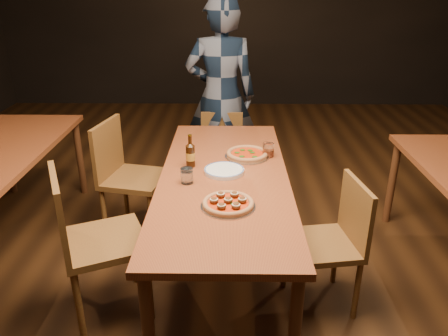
{
  "coord_description": "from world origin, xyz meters",
  "views": [
    {
      "loc": [
        0.04,
        -2.49,
        1.88
      ],
      "look_at": [
        0.0,
        -0.05,
        0.82
      ],
      "focal_mm": 35.0,
      "sensor_mm": 36.0,
      "label": 1
    }
  ],
  "objects_px": {
    "amber_glass": "(268,150)",
    "chair_main_sw": "(135,178)",
    "pizza_meatball": "(228,203)",
    "plate_stack": "(224,171)",
    "water_glass": "(187,176)",
    "pizza_margherita": "(247,154)",
    "table_main": "(224,185)",
    "chair_end": "(221,158)",
    "diner": "(221,96)",
    "chair_main_nw": "(104,240)",
    "beer_bottle": "(190,155)",
    "chair_main_e": "(322,244)"
  },
  "relations": [
    {
      "from": "chair_main_sw",
      "to": "pizza_margherita",
      "type": "bearing_deg",
      "value": -93.56
    },
    {
      "from": "chair_main_e",
      "to": "pizza_margherita",
      "type": "bearing_deg",
      "value": -151.94
    },
    {
      "from": "chair_main_nw",
      "to": "diner",
      "type": "relative_size",
      "value": 0.55
    },
    {
      "from": "plate_stack",
      "to": "amber_glass",
      "type": "xyz_separation_m",
      "value": [
        0.3,
        0.28,
        0.04
      ]
    },
    {
      "from": "chair_main_nw",
      "to": "chair_main_e",
      "type": "xyz_separation_m",
      "value": [
        1.28,
        0.08,
        -0.06
      ]
    },
    {
      "from": "amber_glass",
      "to": "diner",
      "type": "xyz_separation_m",
      "value": [
        -0.35,
        1.14,
        0.09
      ]
    },
    {
      "from": "diner",
      "to": "chair_main_nw",
      "type": "bearing_deg",
      "value": 68.64
    },
    {
      "from": "pizza_margherita",
      "to": "beer_bottle",
      "type": "height_order",
      "value": "beer_bottle"
    },
    {
      "from": "chair_end",
      "to": "plate_stack",
      "type": "bearing_deg",
      "value": -85.46
    },
    {
      "from": "chair_main_e",
      "to": "diner",
      "type": "bearing_deg",
      "value": -168.33
    },
    {
      "from": "table_main",
      "to": "beer_bottle",
      "type": "relative_size",
      "value": 9.41
    },
    {
      "from": "plate_stack",
      "to": "beer_bottle",
      "type": "distance_m",
      "value": 0.25
    },
    {
      "from": "water_glass",
      "to": "beer_bottle",
      "type": "bearing_deg",
      "value": 89.82
    },
    {
      "from": "chair_main_e",
      "to": "water_glass",
      "type": "height_order",
      "value": "chair_main_e"
    },
    {
      "from": "chair_end",
      "to": "pizza_margherita",
      "type": "bearing_deg",
      "value": -74.31
    },
    {
      "from": "chair_main_e",
      "to": "diner",
      "type": "height_order",
      "value": "diner"
    },
    {
      "from": "plate_stack",
      "to": "water_glass",
      "type": "bearing_deg",
      "value": -145.12
    },
    {
      "from": "chair_main_sw",
      "to": "plate_stack",
      "type": "xyz_separation_m",
      "value": [
        0.69,
        -0.51,
        0.29
      ]
    },
    {
      "from": "pizza_meatball",
      "to": "amber_glass",
      "type": "relative_size",
      "value": 3.06
    },
    {
      "from": "chair_end",
      "to": "amber_glass",
      "type": "height_order",
      "value": "amber_glass"
    },
    {
      "from": "pizza_margherita",
      "to": "diner",
      "type": "relative_size",
      "value": 0.17
    },
    {
      "from": "amber_glass",
      "to": "chair_main_e",
      "type": "bearing_deg",
      "value": -63.83
    },
    {
      "from": "table_main",
      "to": "amber_glass",
      "type": "xyz_separation_m",
      "value": [
        0.3,
        0.32,
        0.12
      ]
    },
    {
      "from": "chair_main_nw",
      "to": "pizza_meatball",
      "type": "distance_m",
      "value": 0.77
    },
    {
      "from": "amber_glass",
      "to": "diner",
      "type": "distance_m",
      "value": 1.2
    },
    {
      "from": "pizza_margherita",
      "to": "plate_stack",
      "type": "distance_m",
      "value": 0.31
    },
    {
      "from": "chair_main_sw",
      "to": "water_glass",
      "type": "relative_size",
      "value": 10.15
    },
    {
      "from": "pizza_meatball",
      "to": "plate_stack",
      "type": "xyz_separation_m",
      "value": [
        -0.03,
        0.45,
        -0.01
      ]
    },
    {
      "from": "chair_main_e",
      "to": "beer_bottle",
      "type": "relative_size",
      "value": 4.03
    },
    {
      "from": "amber_glass",
      "to": "chair_main_nw",
      "type": "bearing_deg",
      "value": -145.9
    },
    {
      "from": "amber_glass",
      "to": "diner",
      "type": "bearing_deg",
      "value": 107.1
    },
    {
      "from": "diner",
      "to": "plate_stack",
      "type": "bearing_deg",
      "value": 90.13
    },
    {
      "from": "pizza_margherita",
      "to": "table_main",
      "type": "bearing_deg",
      "value": -116.5
    },
    {
      "from": "water_glass",
      "to": "diner",
      "type": "distance_m",
      "value": 1.58
    },
    {
      "from": "table_main",
      "to": "pizza_margherita",
      "type": "height_order",
      "value": "pizza_margherita"
    },
    {
      "from": "table_main",
      "to": "amber_glass",
      "type": "distance_m",
      "value": 0.45
    },
    {
      "from": "table_main",
      "to": "chair_end",
      "type": "xyz_separation_m",
      "value": [
        -0.05,
        1.14,
        -0.27
      ]
    },
    {
      "from": "chair_main_nw",
      "to": "pizza_margherita",
      "type": "xyz_separation_m",
      "value": [
        0.84,
        0.66,
        0.28
      ]
    },
    {
      "from": "amber_glass",
      "to": "beer_bottle",
      "type": "bearing_deg",
      "value": -161.09
    },
    {
      "from": "chair_main_nw",
      "to": "beer_bottle",
      "type": "bearing_deg",
      "value": -68.07
    },
    {
      "from": "amber_glass",
      "to": "chair_main_sw",
      "type": "bearing_deg",
      "value": 166.95
    },
    {
      "from": "chair_end",
      "to": "beer_bottle",
      "type": "xyz_separation_m",
      "value": [
        -0.18,
        -1.0,
        0.42
      ]
    },
    {
      "from": "chair_end",
      "to": "water_glass",
      "type": "distance_m",
      "value": 1.33
    },
    {
      "from": "chair_end",
      "to": "pizza_margherita",
      "type": "distance_m",
      "value": 0.93
    },
    {
      "from": "pizza_meatball",
      "to": "chair_main_sw",
      "type": "bearing_deg",
      "value": 126.95
    },
    {
      "from": "chair_main_sw",
      "to": "diner",
      "type": "bearing_deg",
      "value": -23.2
    },
    {
      "from": "diner",
      "to": "amber_glass",
      "type": "bearing_deg",
      "value": 105.18
    },
    {
      "from": "chair_main_e",
      "to": "water_glass",
      "type": "relative_size",
      "value": 9.15
    },
    {
      "from": "chair_main_nw",
      "to": "beer_bottle",
      "type": "relative_size",
      "value": 4.63
    },
    {
      "from": "beer_bottle",
      "to": "plate_stack",
      "type": "bearing_deg",
      "value": -23.93
    }
  ]
}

